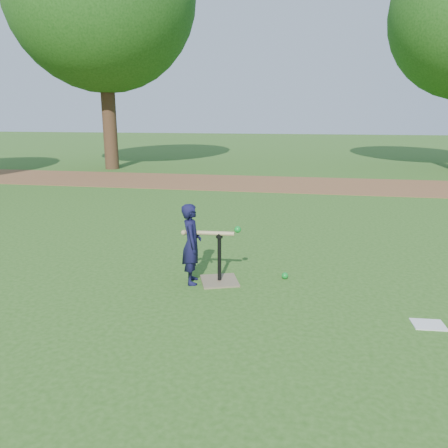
# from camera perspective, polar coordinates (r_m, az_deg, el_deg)

# --- Properties ---
(ground) EXTENTS (80.00, 80.00, 0.00)m
(ground) POSITION_cam_1_polar(r_m,az_deg,el_deg) (5.61, -0.92, -6.49)
(ground) COLOR #285116
(ground) RESTS_ON ground
(dirt_strip) EXTENTS (24.00, 3.00, 0.01)m
(dirt_strip) POSITION_cam_1_polar(r_m,az_deg,el_deg) (12.84, 5.81, 5.29)
(dirt_strip) COLOR brown
(dirt_strip) RESTS_ON ground
(child) EXTENTS (0.31, 0.40, 0.97)m
(child) POSITION_cam_1_polar(r_m,az_deg,el_deg) (5.19, -4.26, -2.61)
(child) COLOR black
(child) RESTS_ON ground
(wiffle_ball_ground) EXTENTS (0.08, 0.08, 0.08)m
(wiffle_ball_ground) POSITION_cam_1_polar(r_m,az_deg,el_deg) (5.48, 7.96, -6.69)
(wiffle_ball_ground) COLOR #0C8925
(wiffle_ball_ground) RESTS_ON ground
(clipboard) EXTENTS (0.31, 0.25, 0.01)m
(clipboard) POSITION_cam_1_polar(r_m,az_deg,el_deg) (4.76, 25.14, -11.81)
(clipboard) COLOR silver
(clipboard) RESTS_ON ground
(batting_tee) EXTENTS (0.55, 0.55, 0.61)m
(batting_tee) POSITION_cam_1_polar(r_m,az_deg,el_deg) (5.31, -0.60, -6.44)
(batting_tee) COLOR #74664A
(batting_tee) RESTS_ON ground
(swing_action) EXTENTS (0.71, 0.14, 0.13)m
(swing_action) POSITION_cam_1_polar(r_m,az_deg,el_deg) (5.15, -1.53, -1.09)
(swing_action) COLOR tan
(swing_action) RESTS_ON ground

